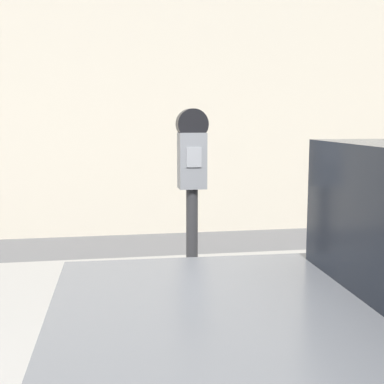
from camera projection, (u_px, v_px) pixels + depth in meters
name	position (u px, v px, depth m)	size (l,w,h in m)	color
sidewalk	(159.00, 310.00, 4.20)	(24.00, 2.80, 0.13)	#9E9B96
building_facade	(130.00, 35.00, 6.98)	(24.00, 0.30, 5.27)	beige
parking_meter	(192.00, 190.00, 3.19)	(0.18, 0.14, 1.49)	#2D2D30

